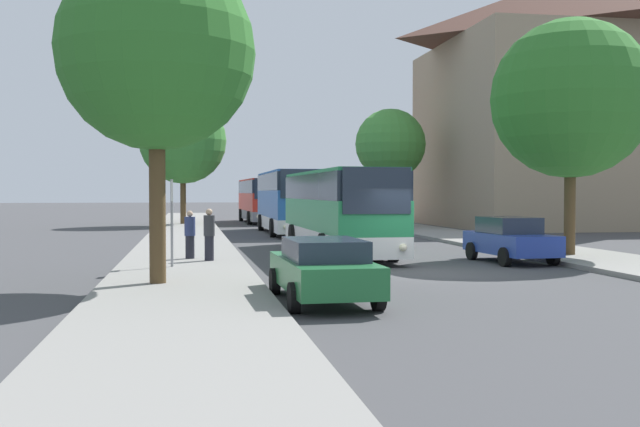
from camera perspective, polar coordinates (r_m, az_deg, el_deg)
ground_plane at (r=22.25m, az=7.96°, el=-4.53°), size 300.00×300.00×0.00m
sidewalk_left at (r=21.18m, az=-10.43°, el=-4.65°), size 4.00×120.00×0.15m
building_right_background at (r=55.36m, az=18.47°, el=8.11°), size 17.78×15.92×17.38m
bus_front at (r=28.83m, az=1.35°, el=0.29°), size 2.81×11.85×3.18m
bus_middle at (r=43.05m, az=-2.42°, el=0.99°), size 2.90×11.94×3.54m
bus_rear at (r=58.10m, az=-4.49°, el=1.07°), size 3.01×11.24×3.37m
parked_car_left_curb at (r=16.19m, az=0.24°, el=-4.21°), size 1.99×4.51×1.38m
parked_car_right_near at (r=26.14m, az=14.29°, el=-1.90°), size 2.08×4.09×1.54m
parked_car_right_far at (r=50.04m, az=2.13°, el=-0.29°), size 2.12×4.15×1.30m
bus_stop_sign at (r=22.78m, az=-11.23°, el=0.06°), size 0.08×0.45×2.62m
pedestrian_waiting_near at (r=24.62m, az=-8.44°, el=-1.59°), size 0.36×0.36×1.70m
pedestrian_waiting_far at (r=25.50m, az=-9.88°, el=-1.59°), size 0.36×0.36×1.61m
tree_left_near at (r=19.07m, az=-12.36°, el=11.92°), size 4.85×4.85×8.09m
tree_left_far at (r=53.63m, az=-10.41°, el=5.49°), size 6.09×6.09×8.91m
tree_right_near at (r=50.40m, az=5.39°, el=5.28°), size 4.71×4.71×7.80m
tree_right_mid at (r=28.35m, az=18.57°, el=8.28°), size 5.67×5.67×8.40m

